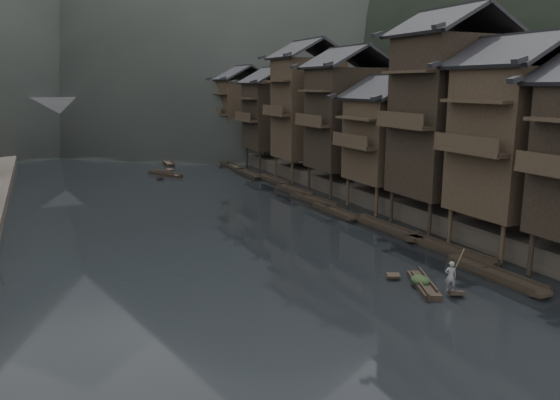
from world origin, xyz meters
TOP-DOWN VIEW (x-y plane):
  - water at (0.00, 0.00)m, footprint 300.00×300.00m
  - right_bank at (35.00, 40.00)m, footprint 40.00×200.00m
  - stilt_houses at (17.28, 19.09)m, footprint 9.00×67.60m
  - moored_sampans at (12.08, 23.75)m, footprint 3.05×65.49m
  - midriver_boats at (3.63, 48.78)m, footprint 4.75×25.54m
  - stone_bridge at (-0.00, 72.00)m, footprint 40.00×6.00m
  - hero_sampan at (7.12, -4.76)m, footprint 2.43×4.34m
  - cargo_heap at (7.04, -4.57)m, footprint 0.97×1.27m
  - boatman at (7.73, -6.17)m, footprint 0.74×0.66m
  - bamboo_pole at (7.93, -6.17)m, footprint 0.86×2.16m

SIDE VIEW (x-z plane):
  - water at x=0.00m, z-range 0.00..0.00m
  - moored_sampans at x=12.08m, z-range -0.03..0.44m
  - midriver_boats at x=3.63m, z-range -0.02..0.43m
  - hero_sampan at x=7.12m, z-range -0.01..0.42m
  - cargo_heap at x=7.04m, z-range 0.43..1.01m
  - right_bank at x=35.00m, z-range 0.00..1.80m
  - boatman at x=7.73m, z-range 0.43..2.12m
  - bamboo_pole at x=7.93m, z-range 2.12..5.30m
  - stone_bridge at x=0.00m, z-range 0.61..9.61m
  - stilt_houses at x=17.28m, z-range 0.60..17.66m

